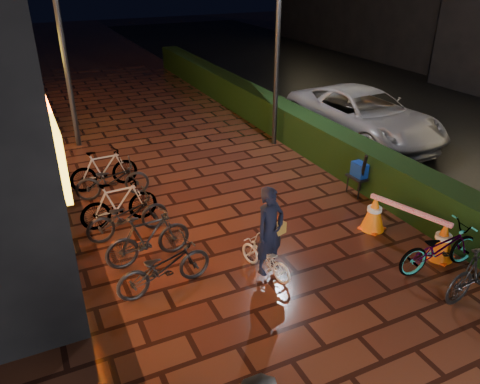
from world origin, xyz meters
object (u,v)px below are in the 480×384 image
traffic_barrier (407,226)px  cart_assembly (363,171)px  cyclist (268,244)px  van (363,115)px

traffic_barrier → cart_assembly: (0.57, 2.03, 0.20)m
traffic_barrier → cart_assembly: bearing=74.5°
cyclist → traffic_barrier: 2.87m
cart_assembly → van: bearing=51.5°
cyclist → cart_assembly: 3.86m
traffic_barrier → cyclist: bearing=175.0°
traffic_barrier → cart_assembly: cart_assembly is taller
cyclist → traffic_barrier: bearing=-5.0°
cyclist → van: bearing=39.5°
van → cart_assembly: size_ratio=4.65×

